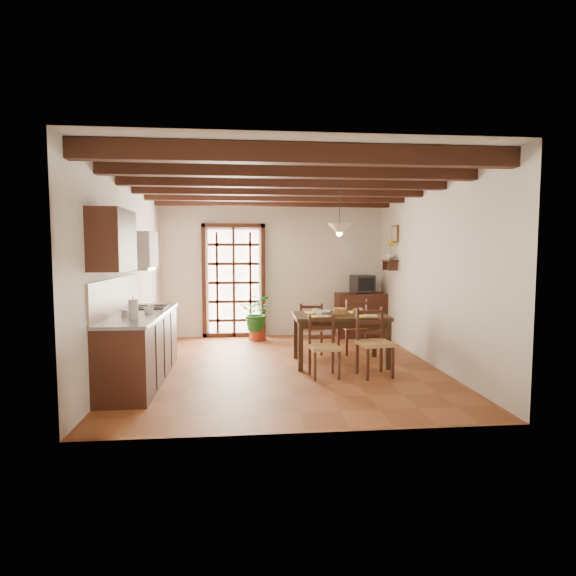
{
  "coord_description": "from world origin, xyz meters",
  "views": [
    {
      "loc": [
        -0.56,
        -6.61,
        1.72
      ],
      "look_at": [
        0.1,
        0.4,
        1.15
      ],
      "focal_mm": 28.0,
      "sensor_mm": 36.0,
      "label": 1
    }
  ],
  "objects": [
    {
      "name": "table_bowl",
      "position": [
        0.62,
        0.15,
        0.79
      ],
      "size": [
        0.26,
        0.26,
        0.05
      ],
      "primitive_type": "imported",
      "rotation": [
        0.0,
        0.0,
        -0.23
      ],
      "color": "white",
      "rests_on": "dining_table"
    },
    {
      "name": "french_door",
      "position": [
        -0.8,
        2.45,
        1.18
      ],
      "size": [
        1.26,
        0.11,
        2.32
      ],
      "color": "white",
      "rests_on": "ground_plane"
    },
    {
      "name": "crt_tv",
      "position": [
        1.78,
        2.22,
        1.08
      ],
      "size": [
        0.47,
        0.44,
        0.35
      ],
      "rotation": [
        0.0,
        0.0,
        0.18
      ],
      "color": "black",
      "rests_on": "sideboard"
    },
    {
      "name": "chair_far_left",
      "position": [
        0.54,
        0.82,
        0.27
      ],
      "size": [
        0.45,
        0.44,
        0.87
      ],
      "rotation": [
        0.0,
        0.0,
        2.99
      ],
      "color": "#B38A4C",
      "rests_on": "ground_plane"
    },
    {
      "name": "fuse_box",
      "position": [
        1.5,
        2.48,
        1.75
      ],
      "size": [
        0.25,
        0.03,
        0.32
      ],
      "primitive_type": "cube",
      "color": "white",
      "rests_on": "room_shell"
    },
    {
      "name": "plant_pot",
      "position": [
        -0.34,
        2.08,
        0.11
      ],
      "size": [
        0.35,
        0.35,
        0.22
      ],
      "primitive_type": "cone",
      "color": "maroon",
      "rests_on": "ground_plane"
    },
    {
      "name": "wall_shelf",
      "position": [
        2.14,
        1.6,
        1.51
      ],
      "size": [
        0.2,
        0.42,
        0.2
      ],
      "color": "#351910",
      "rests_on": "room_shell"
    },
    {
      "name": "sideboard",
      "position": [
        1.78,
        2.23,
        0.44
      ],
      "size": [
        1.05,
        0.49,
        0.89
      ],
      "primitive_type": "cube",
      "rotation": [
        0.0,
        0.0,
        0.02
      ],
      "color": "#351910",
      "rests_on": "ground_plane"
    },
    {
      "name": "shelf_flowers",
      "position": [
        2.14,
        1.6,
        1.86
      ],
      "size": [
        0.14,
        0.14,
        0.36
      ],
      "color": "yellow",
      "rests_on": "shelf_vase"
    },
    {
      "name": "room_shell",
      "position": [
        0.0,
        0.0,
        1.82
      ],
      "size": [
        4.52,
        5.02,
        2.81
      ],
      "color": "silver",
      "rests_on": "ground_plane"
    },
    {
      "name": "table_setting",
      "position": [
        0.87,
        0.09,
        0.8
      ],
      "size": [
        1.02,
        0.68,
        0.1
      ],
      "rotation": [
        0.0,
        0.0,
        -0.03
      ],
      "color": "yellow",
      "rests_on": "dining_table"
    },
    {
      "name": "ground_plane",
      "position": [
        0.0,
        0.0,
        0.0
      ],
      "size": [
        5.0,
        5.0,
        0.0
      ],
      "primitive_type": "plane",
      "color": "brown"
    },
    {
      "name": "kitchen_counter",
      "position": [
        -1.96,
        -0.6,
        0.47
      ],
      "size": [
        0.64,
        2.25,
        1.38
      ],
      "color": "#351910",
      "rests_on": "ground_plane"
    },
    {
      "name": "pendant_lamp",
      "position": [
        0.87,
        0.19,
        2.08
      ],
      "size": [
        0.36,
        0.36,
        0.84
      ],
      "color": "black",
      "rests_on": "room_shell"
    },
    {
      "name": "ceiling_beams",
      "position": [
        0.0,
        0.0,
        2.69
      ],
      "size": [
        4.5,
        4.34,
        0.2
      ],
      "color": "black",
      "rests_on": "room_shell"
    },
    {
      "name": "chair_far_right",
      "position": [
        1.24,
        0.8,
        0.29
      ],
      "size": [
        0.5,
        0.49,
        0.93
      ],
      "rotation": [
        0.0,
        0.0,
        3.35
      ],
      "color": "#B38A4C",
      "rests_on": "ground_plane"
    },
    {
      "name": "chair_near_right",
      "position": [
        1.2,
        -0.64,
        0.29
      ],
      "size": [
        0.49,
        0.47,
        0.93
      ],
      "rotation": [
        0.0,
        0.0,
        0.16
      ],
      "color": "#B38A4C",
      "rests_on": "ground_plane"
    },
    {
      "name": "chair_near_left",
      "position": [
        0.5,
        -0.62,
        0.26
      ],
      "size": [
        0.42,
        0.4,
        0.84
      ],
      "rotation": [
        0.0,
        0.0,
        0.08
      ],
      "color": "#B38A4C",
      "rests_on": "ground_plane"
    },
    {
      "name": "range_hood",
      "position": [
        -2.05,
        -0.05,
        1.73
      ],
      "size": [
        0.38,
        0.6,
        0.54
      ],
      "color": "white",
      "rests_on": "room_shell"
    },
    {
      "name": "upper_cabinet",
      "position": [
        -2.08,
        -1.3,
        1.85
      ],
      "size": [
        0.35,
        0.8,
        0.7
      ],
      "primitive_type": "cube",
      "color": "#351910",
      "rests_on": "room_shell"
    },
    {
      "name": "potted_plant",
      "position": [
        -0.34,
        2.08,
        0.57
      ],
      "size": [
        1.96,
        1.78,
        1.85
      ],
      "primitive_type": "imported",
      "rotation": [
        0.0,
        0.0,
        -0.24
      ],
      "color": "#144C19",
      "rests_on": "ground_plane"
    },
    {
      "name": "dining_table",
      "position": [
        0.87,
        0.09,
        0.67
      ],
      "size": [
        1.43,
        0.94,
        0.76
      ],
      "rotation": [
        0.0,
        0.0,
        -0.03
      ],
      "color": "#301E0F",
      "rests_on": "ground_plane"
    },
    {
      "name": "shelf_vase",
      "position": [
        2.14,
        1.6,
        1.65
      ],
      "size": [
        0.15,
        0.15,
        0.15
      ],
      "primitive_type": "imported",
      "color": "#B2BFB2",
      "rests_on": "wall_shelf"
    },
    {
      "name": "counter_items",
      "position": [
        -1.95,
        -0.51,
        0.96
      ],
      "size": [
        0.5,
        1.43,
        0.25
      ],
      "color": "black",
      "rests_on": "kitchen_counter"
    },
    {
      "name": "framed_picture",
      "position": [
        2.22,
        1.6,
        2.05
      ],
      "size": [
        0.03,
        0.32,
        0.32
      ],
      "color": "brown",
      "rests_on": "room_shell"
    }
  ]
}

